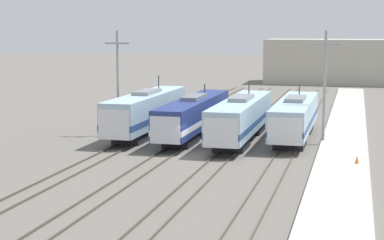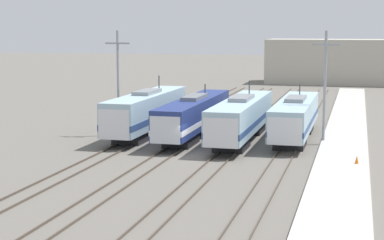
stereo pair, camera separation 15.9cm
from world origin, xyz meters
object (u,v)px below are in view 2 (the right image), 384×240
object	(u,v)px
locomotive_far_right	(295,118)
catenary_tower_right	(325,84)
catenary_tower_left	(118,80)
locomotive_center_right	(240,118)
traffic_cone	(357,160)
locomotive_center_left	(193,116)
locomotive_far_left	(146,112)

from	to	relation	value
locomotive_far_right	catenary_tower_right	bearing A→B (deg)	-34.41
locomotive_far_right	catenary_tower_left	bearing A→B (deg)	-173.60
locomotive_center_right	catenary_tower_left	distance (m)	12.44
catenary_tower_right	traffic_cone	size ratio (longest dim) A/B	16.76
locomotive_center_left	catenary_tower_right	distance (m)	12.71
locomotive_center_left	catenary_tower_left	world-z (taller)	catenary_tower_left
locomotive_center_right	locomotive_far_right	world-z (taller)	locomotive_center_right
locomotive_center_right	catenary_tower_right	xyz separation A→B (m)	(7.49, 0.26, 3.29)
locomotive_center_right	traffic_cone	bearing A→B (deg)	-41.66
locomotive_center_left	traffic_cone	world-z (taller)	locomotive_center_left
locomotive_center_right	catenary_tower_right	bearing A→B (deg)	1.98
locomotive_center_left	locomotive_center_right	size ratio (longest dim) A/B	1.04
locomotive_center_right	locomotive_center_left	bearing A→B (deg)	167.48
catenary_tower_left	traffic_cone	bearing A→B (deg)	-23.06
locomotive_center_right	locomotive_far_left	bearing A→B (deg)	174.14
locomotive_center_left	catenary_tower_right	bearing A→B (deg)	-3.72
catenary_tower_right	traffic_cone	bearing A→B (deg)	-72.80
locomotive_far_left	catenary_tower_right	size ratio (longest dim) A/B	1.75
locomotive_far_left	locomotive_center_left	distance (m)	4.75
catenary_tower_right	locomotive_center_left	bearing A→B (deg)	176.28
locomotive_center_left	catenary_tower_left	xyz separation A→B (m)	(-7.24, -0.80, 3.36)
locomotive_far_left	catenary_tower_right	world-z (taller)	catenary_tower_right
locomotive_far_left	locomotive_center_left	xyz separation A→B (m)	(4.75, 0.08, -0.18)
locomotive_far_left	locomotive_far_right	bearing A→B (deg)	4.67
locomotive_center_right	catenary_tower_right	size ratio (longest dim) A/B	1.86
locomotive_far_right	locomotive_far_left	bearing A→B (deg)	-175.33
locomotive_far_left	catenary_tower_right	distance (m)	17.29
locomotive_far_left	locomotive_far_right	size ratio (longest dim) A/B	0.99
locomotive_far_left	traffic_cone	world-z (taller)	locomotive_far_left
locomotive_far_left	locomotive_center_right	xyz separation A→B (m)	(9.49, -0.97, -0.11)
traffic_cone	locomotive_center_left	bearing A→B (deg)	145.74
catenary_tower_left	locomotive_far_right	bearing A→B (deg)	6.40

